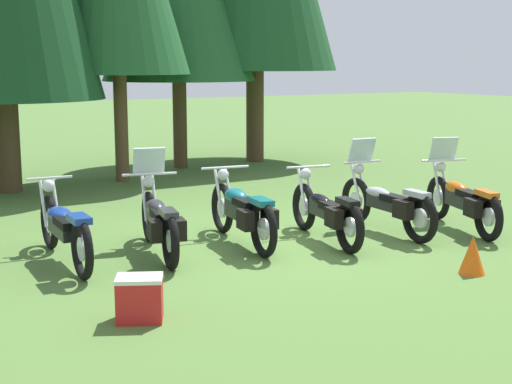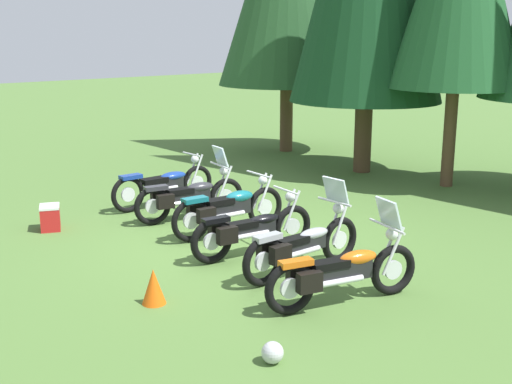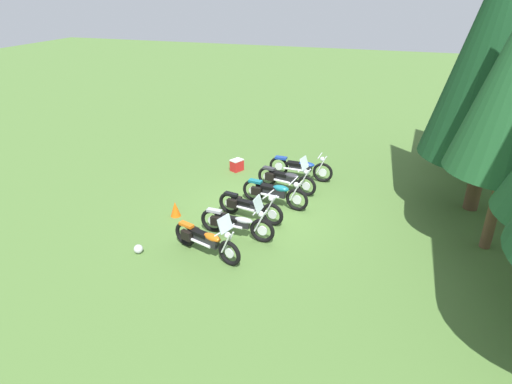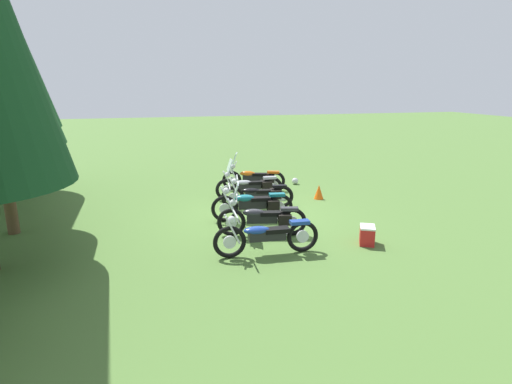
# 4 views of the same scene
# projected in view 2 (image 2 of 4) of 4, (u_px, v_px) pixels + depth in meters

# --- Properties ---
(ground_plane) EXTENTS (80.00, 80.00, 0.00)m
(ground_plane) POSITION_uv_depth(u_px,v_px,m) (239.00, 242.00, 11.07)
(ground_plane) COLOR #4C7033
(motorcycle_0) EXTENTS (0.60, 2.43, 1.02)m
(motorcycle_0) POSITION_uv_depth(u_px,v_px,m) (165.00, 184.00, 13.35)
(motorcycle_0) COLOR black
(motorcycle_0) RESTS_ON ground_plane
(motorcycle_1) EXTENTS (0.90, 2.23, 1.37)m
(motorcycle_1) POSITION_uv_depth(u_px,v_px,m) (189.00, 196.00, 12.32)
(motorcycle_1) COLOR black
(motorcycle_1) RESTS_ON ground_plane
(motorcycle_2) EXTENTS (0.80, 2.30, 1.03)m
(motorcycle_2) POSITION_uv_depth(u_px,v_px,m) (228.00, 208.00, 11.39)
(motorcycle_2) COLOR black
(motorcycle_2) RESTS_ON ground_plane
(motorcycle_3) EXTENTS (0.80, 2.23, 1.01)m
(motorcycle_3) POSITION_uv_depth(u_px,v_px,m) (251.00, 230.00, 10.30)
(motorcycle_3) COLOR black
(motorcycle_3) RESTS_ON ground_plane
(motorcycle_4) EXTENTS (0.68, 2.28, 1.37)m
(motorcycle_4) POSITION_uv_depth(u_px,v_px,m) (302.00, 245.00, 9.49)
(motorcycle_4) COLOR black
(motorcycle_4) RESTS_ON ground_plane
(motorcycle_5) EXTENTS (1.00, 2.21, 1.36)m
(motorcycle_5) POSITION_uv_depth(u_px,v_px,m) (342.00, 271.00, 8.41)
(motorcycle_5) COLOR black
(motorcycle_5) RESTS_ON ground_plane
(picnic_cooler) EXTENTS (0.56, 0.51, 0.45)m
(picnic_cooler) POSITION_uv_depth(u_px,v_px,m) (50.00, 217.00, 11.73)
(picnic_cooler) COLOR red
(picnic_cooler) RESTS_ON ground_plane
(traffic_cone) EXTENTS (0.32, 0.32, 0.48)m
(traffic_cone) POSITION_uv_depth(u_px,v_px,m) (154.00, 286.00, 8.48)
(traffic_cone) COLOR #EA590F
(traffic_cone) RESTS_ON ground_plane
(dropped_helmet) EXTENTS (0.25, 0.25, 0.25)m
(dropped_helmet) POSITION_uv_depth(u_px,v_px,m) (272.00, 353.00, 6.96)
(dropped_helmet) COLOR silver
(dropped_helmet) RESTS_ON ground_plane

